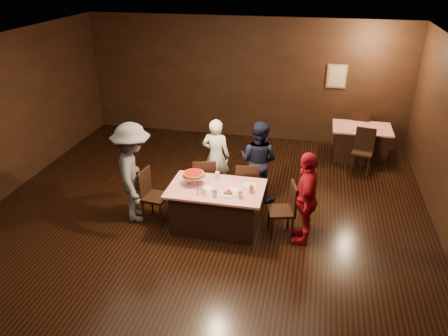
{
  "coord_description": "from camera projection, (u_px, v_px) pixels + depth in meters",
  "views": [
    {
      "loc": [
        1.77,
        -5.57,
        4.26
      ],
      "look_at": [
        0.35,
        0.97,
        1.0
      ],
      "focal_mm": 35.0,
      "sensor_mm": 36.0,
      "label": 1
    }
  ],
  "objects": [
    {
      "name": "chair_back_far",
      "position": [
        359.0,
        130.0,
        10.52
      ],
      "size": [
        0.47,
        0.47,
        0.95
      ],
      "primitive_type": "cube",
      "rotation": [
        0.0,
        0.0,
        3.02
      ],
      "color": "black",
      "rests_on": "ground"
    },
    {
      "name": "plate_empty",
      "position": [
        250.0,
        186.0,
        7.32
      ],
      "size": [
        0.25,
        0.25,
        0.01
      ],
      "primitive_type": "cylinder",
      "color": "white",
      "rests_on": "main_table"
    },
    {
      "name": "diner_white_jacket",
      "position": [
        216.0,
        156.0,
        8.46
      ],
      "size": [
        0.58,
        0.4,
        1.52
      ],
      "primitive_type": "imported",
      "rotation": [
        0.0,
        0.0,
        3.07
      ],
      "color": "white",
      "rests_on": "ground"
    },
    {
      "name": "plate_with_slice",
      "position": [
        229.0,
        193.0,
        7.08
      ],
      "size": [
        0.25,
        0.25,
        0.06
      ],
      "color": "white",
      "rests_on": "main_table"
    },
    {
      "name": "chair_far_right",
      "position": [
        247.0,
        185.0,
        8.01
      ],
      "size": [
        0.49,
        0.49,
        0.95
      ],
      "primitive_type": "cube",
      "rotation": [
        0.0,
        0.0,
        3.32
      ],
      "color": "black",
      "rests_on": "ground"
    },
    {
      "name": "pizza_stand",
      "position": [
        194.0,
        174.0,
        7.34
      ],
      "size": [
        0.38,
        0.38,
        0.22
      ],
      "color": "black",
      "rests_on": "main_table"
    },
    {
      "name": "diner_red_shirt",
      "position": [
        306.0,
        198.0,
        6.93
      ],
      "size": [
        0.41,
        0.94,
        1.59
      ],
      "primitive_type": "imported",
      "rotation": [
        0.0,
        0.0,
        -1.55
      ],
      "color": "maroon",
      "rests_on": "ground"
    },
    {
      "name": "chair_end_left",
      "position": [
        155.0,
        196.0,
        7.63
      ],
      "size": [
        0.46,
        0.46,
        0.95
      ],
      "primitive_type": "cube",
      "rotation": [
        0.0,
        0.0,
        1.46
      ],
      "color": "black",
      "rests_on": "ground"
    },
    {
      "name": "glass_amber",
      "position": [
        251.0,
        189.0,
        7.1
      ],
      "size": [
        0.08,
        0.08,
        0.14
      ],
      "primitive_type": "cylinder",
      "color": "#BF7F26",
      "rests_on": "main_table"
    },
    {
      "name": "diner_grey_knit",
      "position": [
        133.0,
        173.0,
        7.49
      ],
      "size": [
        1.06,
        1.33,
        1.8
      ],
      "primitive_type": "imported",
      "rotation": [
        0.0,
        0.0,
        1.96
      ],
      "color": "#4B4C50",
      "rests_on": "ground"
    },
    {
      "name": "napkin_left",
      "position": [
        207.0,
        188.0,
        7.28
      ],
      "size": [
        0.21,
        0.21,
        0.01
      ],
      "primitive_type": "cube",
      "rotation": [
        0.0,
        0.0,
        -0.35
      ],
      "color": "white",
      "rests_on": "main_table"
    },
    {
      "name": "chair_far_left",
      "position": [
        205.0,
        181.0,
        8.16
      ],
      "size": [
        0.51,
        0.51,
        0.95
      ],
      "primitive_type": "cube",
      "rotation": [
        0.0,
        0.0,
        3.4
      ],
      "color": "black",
      "rests_on": "ground"
    },
    {
      "name": "chair_end_right",
      "position": [
        281.0,
        210.0,
        7.21
      ],
      "size": [
        0.51,
        0.51,
        0.95
      ],
      "primitive_type": "cube",
      "rotation": [
        0.0,
        0.0,
        -1.31
      ],
      "color": "black",
      "rests_on": "ground"
    },
    {
      "name": "back_table",
      "position": [
        360.0,
        143.0,
        10.03
      ],
      "size": [
        1.3,
        0.9,
        0.77
      ],
      "primitive_type": "cube",
      "color": "#AC130B",
      "rests_on": "ground"
    },
    {
      "name": "condiments",
      "position": [
        201.0,
        192.0,
        7.06
      ],
      "size": [
        0.17,
        0.1,
        0.09
      ],
      "color": "silver",
      "rests_on": "main_table"
    },
    {
      "name": "napkin_center",
      "position": [
        234.0,
        189.0,
        7.24
      ],
      "size": [
        0.19,
        0.19,
        0.01
      ],
      "primitive_type": "cube",
      "rotation": [
        0.0,
        0.0,
        0.21
      ],
      "color": "white",
      "rests_on": "main_table"
    },
    {
      "name": "glass_back",
      "position": [
        217.0,
        176.0,
        7.54
      ],
      "size": [
        0.08,
        0.08,
        0.14
      ],
      "primitive_type": "cylinder",
      "color": "silver",
      "rests_on": "main_table"
    },
    {
      "name": "room",
      "position": [
        186.0,
        123.0,
        6.17
      ],
      "size": [
        10.0,
        10.04,
        3.02
      ],
      "color": "black",
      "rests_on": "ground"
    },
    {
      "name": "diner_navy_hoodie",
      "position": [
        259.0,
        161.0,
        8.23
      ],
      "size": [
        0.91,
        0.8,
        1.57
      ],
      "primitive_type": "imported",
      "rotation": [
        0.0,
        0.0,
        2.83
      ],
      "color": "black",
      "rests_on": "ground"
    },
    {
      "name": "chair_back_near",
      "position": [
        363.0,
        151.0,
        9.38
      ],
      "size": [
        0.5,
        0.5,
        0.95
      ],
      "primitive_type": "cube",
      "rotation": [
        0.0,
        0.0,
        -0.21
      ],
      "color": "black",
      "rests_on": "ground"
    },
    {
      "name": "glass_front_left",
      "position": [
        215.0,
        193.0,
        6.99
      ],
      "size": [
        0.08,
        0.08,
        0.14
      ],
      "primitive_type": "cylinder",
      "color": "silver",
      "rests_on": "main_table"
    },
    {
      "name": "glass_front_right",
      "position": [
        240.0,
        194.0,
        6.96
      ],
      "size": [
        0.08,
        0.08,
        0.14
      ],
      "primitive_type": "cylinder",
      "color": "silver",
      "rests_on": "main_table"
    },
    {
      "name": "main_table",
      "position": [
        216.0,
        207.0,
        7.46
      ],
      "size": [
        1.6,
        1.0,
        0.77
      ],
      "primitive_type": "cube",
      "color": "#AE0B17",
      "rests_on": "ground"
    }
  ]
}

